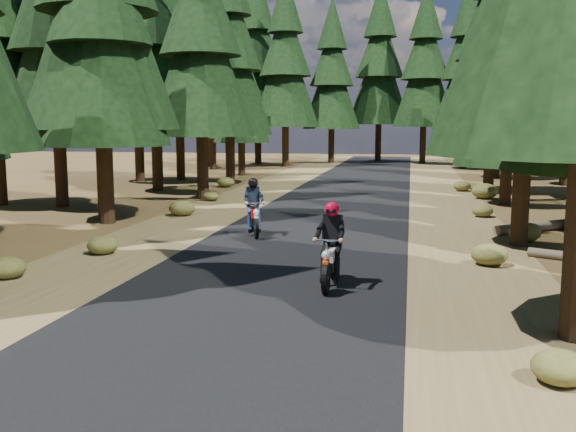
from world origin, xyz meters
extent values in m
plane|color=#413117|center=(0.00, 0.00, 0.00)|extent=(120.00, 120.00, 0.00)
cube|color=black|center=(0.00, 5.00, 0.01)|extent=(6.00, 100.00, 0.01)
cube|color=brown|center=(-4.60, 5.00, 0.00)|extent=(3.20, 100.00, 0.01)
cube|color=brown|center=(4.60, 5.00, 0.00)|extent=(3.20, 100.00, 0.01)
cylinder|color=black|center=(-7.26, 6.17, 2.67)|extent=(0.51, 0.51, 5.34)
cone|color=black|center=(-7.26, 6.17, 6.01)|extent=(4.54, 4.54, 6.68)
cylinder|color=black|center=(6.06, 4.48, 2.26)|extent=(0.48, 0.48, 4.52)
cone|color=black|center=(6.06, 4.48, 5.08)|extent=(3.84, 3.84, 5.65)
cylinder|color=black|center=(-7.70, 6.96, 3.21)|extent=(0.56, 0.56, 6.43)
cone|color=black|center=(-7.70, 6.96, 7.23)|extent=(5.46, 5.46, 8.03)
cylinder|color=black|center=(-11.13, 9.93, 2.78)|extent=(0.52, 0.52, 5.56)
cone|color=black|center=(-11.13, 9.93, 6.26)|extent=(4.73, 4.73, 6.95)
cylinder|color=black|center=(-6.35, 13.89, 2.86)|extent=(0.53, 0.53, 5.72)
cone|color=black|center=(-6.35, 13.89, 6.43)|extent=(4.86, 4.86, 7.15)
cylinder|color=black|center=(6.98, 14.07, 2.25)|extent=(0.48, 0.48, 4.51)
cone|color=black|center=(6.98, 14.07, 5.07)|extent=(3.83, 3.83, 5.64)
cone|color=black|center=(6.98, 14.07, 7.10)|extent=(2.93, 2.93, 4.06)
cylinder|color=black|center=(-9.76, 16.85, 3.18)|extent=(0.55, 0.55, 6.37)
cone|color=black|center=(-9.76, 16.85, 7.16)|extent=(5.41, 5.41, 7.96)
cylinder|color=black|center=(-7.00, 20.76, 2.82)|extent=(0.53, 0.53, 5.64)
cone|color=black|center=(-7.00, 20.76, 6.34)|extent=(4.79, 4.79, 7.05)
cone|color=black|center=(-7.00, 20.76, 8.88)|extent=(3.67, 3.67, 5.08)
cylinder|color=black|center=(6.93, 19.74, 2.91)|extent=(0.53, 0.53, 5.83)
cone|color=black|center=(6.93, 19.74, 6.56)|extent=(4.95, 4.95, 7.29)
cone|color=black|center=(6.93, 19.74, 9.18)|extent=(3.79, 3.79, 5.25)
cylinder|color=black|center=(-10.86, 23.22, 2.72)|extent=(0.52, 0.52, 5.45)
cone|color=black|center=(-10.86, 23.22, 6.13)|extent=(4.63, 4.63, 6.81)
cone|color=black|center=(-10.86, 23.22, 8.58)|extent=(3.54, 3.54, 4.90)
cylinder|color=black|center=(11.52, 24.15, 2.31)|extent=(0.48, 0.48, 4.61)
cone|color=black|center=(11.52, 24.15, 5.19)|extent=(3.92, 3.92, 5.77)
cone|color=black|center=(11.52, 24.15, 7.27)|extent=(3.00, 3.00, 4.15)
cone|color=black|center=(11.52, 24.15, 9.34)|extent=(2.08, 2.08, 3.46)
cylinder|color=black|center=(-8.12, 27.46, 2.21)|extent=(0.48, 0.48, 4.42)
cone|color=black|center=(-8.12, 27.46, 4.97)|extent=(3.76, 3.76, 5.52)
cone|color=black|center=(-8.12, 27.46, 6.96)|extent=(2.87, 2.87, 3.98)
cone|color=black|center=(-8.12, 27.46, 8.95)|extent=(1.99, 1.99, 3.31)
cylinder|color=black|center=(8.34, 28.41, 2.88)|extent=(0.53, 0.53, 5.76)
cone|color=black|center=(8.34, 28.41, 6.48)|extent=(4.90, 4.90, 7.21)
cone|color=black|center=(8.34, 28.41, 9.08)|extent=(3.75, 3.75, 5.19)
cylinder|color=black|center=(-11.79, 32.77, 2.37)|extent=(0.49, 0.49, 4.75)
cone|color=black|center=(-11.79, 32.77, 5.34)|extent=(4.04, 4.04, 5.93)
cone|color=black|center=(-11.79, 32.77, 7.48)|extent=(3.09, 3.09, 4.27)
cone|color=black|center=(-11.79, 32.77, 9.61)|extent=(2.14, 2.14, 3.56)
cylinder|color=black|center=(13.03, 32.09, 2.83)|extent=(0.53, 0.53, 5.66)
cone|color=black|center=(13.03, 32.09, 6.37)|extent=(4.81, 4.81, 7.07)
cone|color=black|center=(13.03, 32.09, 8.91)|extent=(3.68, 3.68, 5.09)
cone|color=black|center=(13.03, 32.09, 11.46)|extent=(2.55, 2.55, 4.24)
cylinder|color=black|center=(-13.00, 22.00, 3.20)|extent=(0.56, 0.56, 6.40)
cone|color=black|center=(-13.00, 22.00, 7.20)|extent=(5.44, 5.44, 8.00)
cone|color=black|center=(-13.00, 22.00, 10.08)|extent=(4.16, 4.16, 5.76)
cylinder|color=black|center=(-7.00, 37.00, 3.20)|extent=(0.56, 0.56, 6.40)
cone|color=black|center=(-7.00, 37.00, 7.20)|extent=(5.44, 5.44, 8.00)
cone|color=black|center=(-7.00, 37.00, 10.08)|extent=(4.16, 4.16, 5.76)
cone|color=black|center=(-7.00, 37.00, 12.96)|extent=(2.88, 2.88, 4.80)
cylinder|color=black|center=(7.00, 37.00, 3.00)|extent=(0.54, 0.54, 6.00)
cone|color=black|center=(7.00, 37.00, 6.75)|extent=(5.10, 5.10, 7.50)
cone|color=black|center=(7.00, 37.00, 9.45)|extent=(3.90, 3.90, 5.40)
cone|color=black|center=(7.00, 37.00, 12.15)|extent=(2.70, 2.70, 4.50)
cylinder|color=black|center=(-10.00, 40.00, 3.40)|extent=(0.57, 0.57, 6.80)
cone|color=black|center=(-10.00, 40.00, 7.65)|extent=(5.78, 5.78, 8.50)
cone|color=black|center=(-10.00, 40.00, 10.71)|extent=(4.42, 4.42, 6.12)
cylinder|color=black|center=(10.00, 40.00, 3.20)|extent=(0.56, 0.56, 6.40)
cone|color=black|center=(10.00, 40.00, 7.20)|extent=(5.44, 5.44, 8.00)
cone|color=black|center=(10.00, 40.00, 10.08)|extent=(4.16, 4.16, 5.76)
cone|color=black|center=(10.00, 40.00, 12.96)|extent=(2.88, 2.88, 4.80)
cylinder|color=black|center=(-4.00, 43.00, 3.00)|extent=(0.54, 0.54, 6.00)
cone|color=black|center=(-4.00, 43.00, 6.75)|extent=(5.10, 5.10, 7.50)
cone|color=black|center=(-4.00, 43.00, 9.45)|extent=(3.90, 3.90, 5.40)
cone|color=black|center=(-4.00, 43.00, 12.15)|extent=(2.70, 2.70, 4.50)
cylinder|color=black|center=(4.00, 43.00, 3.20)|extent=(0.56, 0.56, 6.40)
cone|color=black|center=(4.00, 43.00, 7.20)|extent=(5.44, 5.44, 8.00)
cone|color=black|center=(4.00, 43.00, 10.08)|extent=(4.16, 4.16, 5.76)
cone|color=black|center=(4.00, 43.00, 12.96)|extent=(2.88, 2.88, 4.80)
cylinder|color=black|center=(0.00, 46.00, 3.40)|extent=(0.57, 0.57, 6.80)
cone|color=black|center=(0.00, 46.00, 7.65)|extent=(5.78, 5.78, 8.50)
cone|color=black|center=(0.00, 46.00, 10.71)|extent=(4.42, 4.42, 6.12)
cone|color=black|center=(0.00, 46.00, 13.77)|extent=(3.06, 3.06, 5.10)
cylinder|color=black|center=(-13.00, 36.00, 2.80)|extent=(0.52, 0.52, 5.60)
cone|color=black|center=(-13.00, 36.00, 6.30)|extent=(4.76, 4.76, 7.00)
cone|color=black|center=(-13.00, 36.00, 8.82)|extent=(3.64, 3.64, 5.04)
cone|color=black|center=(-13.00, 36.00, 11.34)|extent=(2.52, 2.52, 4.20)
cylinder|color=black|center=(13.00, 36.00, 3.00)|extent=(0.54, 0.54, 6.00)
cone|color=black|center=(13.00, 36.00, 6.75)|extent=(5.10, 5.10, 7.50)
cone|color=black|center=(13.00, 36.00, 9.45)|extent=(3.90, 3.90, 5.40)
cone|color=black|center=(13.00, 36.00, 12.15)|extent=(2.70, 2.70, 4.50)
cylinder|color=#4C4233|center=(8.07, 7.92, 0.16)|extent=(5.04, 4.08, 0.32)
ellipsoid|color=#474C1E|center=(-4.91, 1.16, 0.24)|extent=(0.81, 0.81, 0.48)
ellipsoid|color=#474C1E|center=(4.94, 1.68, 0.26)|extent=(0.88, 0.88, 0.53)
ellipsoid|color=#474C1E|center=(6.32, 5.15, 0.27)|extent=(0.91, 0.91, 0.55)
ellipsoid|color=#474C1E|center=(-6.85, 19.27, 0.28)|extent=(0.93, 0.93, 0.56)
ellipsoid|color=#474C1E|center=(5.01, -5.64, 0.23)|extent=(0.76, 0.76, 0.45)
ellipsoid|color=#474C1E|center=(5.66, 10.14, 0.23)|extent=(0.76, 0.76, 0.46)
ellipsoid|color=#474C1E|center=(6.39, 16.24, 0.36)|extent=(1.19, 1.19, 0.71)
ellipsoid|color=#474C1E|center=(-5.34, 8.35, 0.29)|extent=(0.97, 0.97, 0.58)
ellipsoid|color=#474C1E|center=(-5.73, -1.74, 0.25)|extent=(0.82, 0.82, 0.49)
ellipsoid|color=#474C1E|center=(5.62, 19.52, 0.26)|extent=(0.87, 0.87, 0.52)
ellipsoid|color=#474C1E|center=(-5.73, 13.13, 0.21)|extent=(0.70, 0.70, 0.42)
cube|color=black|center=(1.40, -1.11, 1.20)|extent=(0.40, 0.25, 0.57)
sphere|color=#AD0623|center=(1.40, -1.11, 1.62)|extent=(0.32, 0.32, 0.32)
cube|color=black|center=(-1.68, 4.72, 1.19)|extent=(0.45, 0.36, 0.57)
sphere|color=black|center=(-1.68, 4.72, 1.60)|extent=(0.40, 0.40, 0.32)
camera|label=1|loc=(3.00, -14.20, 3.39)|focal=40.00mm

